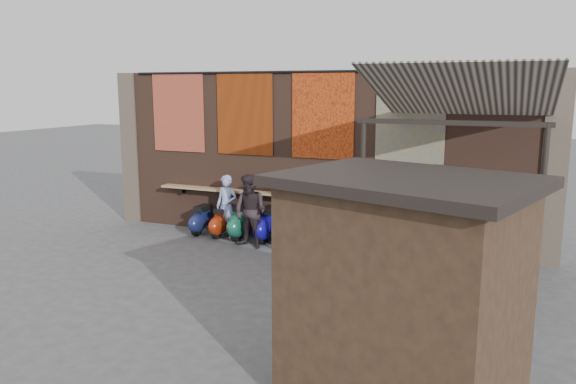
{
  "coord_description": "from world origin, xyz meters",
  "views": [
    {
      "loc": [
        4.56,
        -9.76,
        3.63
      ],
      "look_at": [
        -0.02,
        1.2,
        1.41
      ],
      "focal_mm": 35.0,
      "sensor_mm": 36.0,
      "label": 1
    }
  ],
  "objects_px": {
    "scooter_stool_3": "(267,225)",
    "scooter_stool_1": "(221,222)",
    "scooter_stool_6": "(340,233)",
    "diner_left": "(227,206)",
    "shelf_box": "(286,189)",
    "shopper_tan": "(409,231)",
    "shopper_grey": "(441,241)",
    "scooter_stool_7": "(365,238)",
    "scooter_stool_2": "(242,222)",
    "scooter_stool_0": "(201,220)",
    "shopper_navy": "(444,254)",
    "scooter_stool_9": "(423,241)",
    "scooter_stool_5": "(313,232)",
    "market_stall": "(403,299)",
    "diner_right": "(250,211)",
    "scooter_stool_8": "(393,239)",
    "scooter_stool_4": "(290,227)"
  },
  "relations": [
    {
      "from": "shelf_box",
      "to": "scooter_stool_4",
      "type": "height_order",
      "value": "shelf_box"
    },
    {
      "from": "scooter_stool_0",
      "to": "shopper_navy",
      "type": "xyz_separation_m",
      "value": [
        6.18,
        -2.23,
        0.45
      ]
    },
    {
      "from": "scooter_stool_9",
      "to": "scooter_stool_2",
      "type": "bearing_deg",
      "value": -179.61
    },
    {
      "from": "diner_left",
      "to": "market_stall",
      "type": "xyz_separation_m",
      "value": [
        5.42,
        -5.74,
        0.51
      ]
    },
    {
      "from": "diner_right",
      "to": "scooter_stool_5",
      "type": "bearing_deg",
      "value": 36.12
    },
    {
      "from": "scooter_stool_7",
      "to": "diner_right",
      "type": "xyz_separation_m",
      "value": [
        -2.55,
        -0.57,
        0.5
      ]
    },
    {
      "from": "scooter_stool_7",
      "to": "market_stall",
      "type": "distance_m",
      "value": 6.11
    },
    {
      "from": "shelf_box",
      "to": "shopper_tan",
      "type": "bearing_deg",
      "value": -21.39
    },
    {
      "from": "scooter_stool_2",
      "to": "shelf_box",
      "type": "bearing_deg",
      "value": 16.0
    },
    {
      "from": "scooter_stool_2",
      "to": "scooter_stool_8",
      "type": "relative_size",
      "value": 1.12
    },
    {
      "from": "scooter_stool_3",
      "to": "scooter_stool_8",
      "type": "bearing_deg",
      "value": -0.01
    },
    {
      "from": "scooter_stool_3",
      "to": "scooter_stool_4",
      "type": "xyz_separation_m",
      "value": [
        0.6,
        -0.05,
        0.0
      ]
    },
    {
      "from": "scooter_stool_1",
      "to": "shopper_navy",
      "type": "height_order",
      "value": "shopper_navy"
    },
    {
      "from": "scooter_stool_0",
      "to": "diner_right",
      "type": "bearing_deg",
      "value": -20.43
    },
    {
      "from": "scooter_stool_0",
      "to": "scooter_stool_2",
      "type": "height_order",
      "value": "scooter_stool_2"
    },
    {
      "from": "scooter_stool_4",
      "to": "scooter_stool_8",
      "type": "xyz_separation_m",
      "value": [
        2.42,
        0.05,
        -0.04
      ]
    },
    {
      "from": "scooter_stool_5",
      "to": "scooter_stool_7",
      "type": "relative_size",
      "value": 0.96
    },
    {
      "from": "scooter_stool_2",
      "to": "scooter_stool_7",
      "type": "bearing_deg",
      "value": -0.5
    },
    {
      "from": "scooter_stool_5",
      "to": "market_stall",
      "type": "height_order",
      "value": "market_stall"
    },
    {
      "from": "scooter_stool_1",
      "to": "scooter_stool_5",
      "type": "xyz_separation_m",
      "value": [
        2.4,
        0.03,
        -0.02
      ]
    },
    {
      "from": "scooter_stool_3",
      "to": "scooter_stool_6",
      "type": "xyz_separation_m",
      "value": [
        1.82,
        -0.04,
        -0.01
      ]
    },
    {
      "from": "scooter_stool_2",
      "to": "scooter_stool_9",
      "type": "relative_size",
      "value": 1.03
    },
    {
      "from": "shopper_grey",
      "to": "market_stall",
      "type": "bearing_deg",
      "value": 99.07
    },
    {
      "from": "scooter_stool_6",
      "to": "diner_left",
      "type": "xyz_separation_m",
      "value": [
        -2.89,
        0.01,
        0.38
      ]
    },
    {
      "from": "scooter_stool_1",
      "to": "diner_left",
      "type": "xyz_separation_m",
      "value": [
        0.15,
        0.02,
        0.42
      ]
    },
    {
      "from": "scooter_stool_0",
      "to": "scooter_stool_7",
      "type": "relative_size",
      "value": 1.01
    },
    {
      "from": "scooter_stool_0",
      "to": "scooter_stool_6",
      "type": "bearing_deg",
      "value": -0.66
    },
    {
      "from": "scooter_stool_1",
      "to": "diner_left",
      "type": "relative_size",
      "value": 0.48
    },
    {
      "from": "scooter_stool_2",
      "to": "diner_right",
      "type": "distance_m",
      "value": 0.91
    },
    {
      "from": "scooter_stool_5",
      "to": "diner_right",
      "type": "relative_size",
      "value": 0.42
    },
    {
      "from": "diner_right",
      "to": "market_stall",
      "type": "bearing_deg",
      "value": -37.64
    },
    {
      "from": "scooter_stool_3",
      "to": "scooter_stool_1",
      "type": "bearing_deg",
      "value": -177.63
    },
    {
      "from": "scooter_stool_0",
      "to": "shelf_box",
      "type": "bearing_deg",
      "value": 7.0
    },
    {
      "from": "shopper_grey",
      "to": "scooter_stool_8",
      "type": "bearing_deg",
      "value": -48.98
    },
    {
      "from": "shopper_navy",
      "to": "market_stall",
      "type": "distance_m",
      "value": 3.58
    },
    {
      "from": "scooter_stool_1",
      "to": "scooter_stool_6",
      "type": "relative_size",
      "value": 0.91
    },
    {
      "from": "scooter_stool_7",
      "to": "scooter_stool_9",
      "type": "xyz_separation_m",
      "value": [
        1.25,
        0.06,
        0.06
      ]
    },
    {
      "from": "scooter_stool_3",
      "to": "scooter_stool_7",
      "type": "bearing_deg",
      "value": -1.35
    },
    {
      "from": "scooter_stool_7",
      "to": "scooter_stool_2",
      "type": "bearing_deg",
      "value": 179.5
    },
    {
      "from": "scooter_stool_6",
      "to": "scooter_stool_0",
      "type": "bearing_deg",
      "value": 179.34
    },
    {
      "from": "scooter_stool_0",
      "to": "scooter_stool_3",
      "type": "relative_size",
      "value": 0.87
    },
    {
      "from": "scooter_stool_0",
      "to": "scooter_stool_1",
      "type": "xyz_separation_m",
      "value": [
        0.6,
        -0.05,
        0.0
      ]
    },
    {
      "from": "diner_right",
      "to": "shopper_tan",
      "type": "xyz_separation_m",
      "value": [
        3.66,
        -0.33,
        -0.01
      ]
    },
    {
      "from": "scooter_stool_2",
      "to": "scooter_stool_5",
      "type": "relative_size",
      "value": 1.24
    },
    {
      "from": "scooter_stool_5",
      "to": "scooter_stool_6",
      "type": "relative_size",
      "value": 0.86
    },
    {
      "from": "scooter_stool_1",
      "to": "diner_right",
      "type": "bearing_deg",
      "value": -28.0
    },
    {
      "from": "scooter_stool_3",
      "to": "market_stall",
      "type": "bearing_deg",
      "value": -52.97
    },
    {
      "from": "shelf_box",
      "to": "scooter_stool_6",
      "type": "distance_m",
      "value": 1.71
    },
    {
      "from": "shopper_grey",
      "to": "shopper_tan",
      "type": "distance_m",
      "value": 1.2
    },
    {
      "from": "diner_left",
      "to": "market_stall",
      "type": "bearing_deg",
      "value": -42.9
    }
  ]
}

